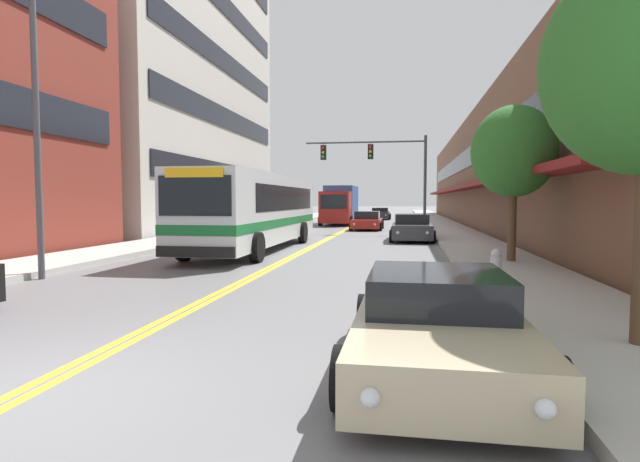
{
  "coord_description": "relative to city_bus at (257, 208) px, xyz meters",
  "views": [
    {
      "loc": [
        3.97,
        -4.64,
        2.05
      ],
      "look_at": [
        0.18,
        17.69,
        0.64
      ],
      "focal_mm": 28.0,
      "sensor_mm": 36.0,
      "label": 1
    }
  ],
  "objects": [
    {
      "name": "ground_plane",
      "position": [
        2.06,
        21.74,
        -1.72
      ],
      "size": [
        240.0,
        240.0,
        0.0
      ],
      "primitive_type": "plane",
      "color": "slate"
    },
    {
      "name": "car_dark_grey_parked_right_mid",
      "position": [
        6.41,
        5.58,
        -1.1
      ],
      "size": [
        2.18,
        4.54,
        1.34
      ],
      "color": "#38383D",
      "rests_on": "ground_plane"
    },
    {
      "name": "traffic_signal_mast",
      "position": [
        4.58,
        11.5,
        2.62
      ],
      "size": [
        7.54,
        0.38,
        6.0
      ],
      "color": "#47474C",
      "rests_on": "ground_plane"
    },
    {
      "name": "sidewalk_right",
      "position": [
        8.99,
        21.74,
        -1.63
      ],
      "size": [
        2.87,
        106.0,
        0.18
      ],
      "color": "#B2ADA5",
      "rests_on": "ground_plane"
    },
    {
      "name": "fire_hydrant",
      "position": [
        8.01,
        -8.6,
        -1.14
      ],
      "size": [
        0.32,
        0.24,
        0.81
      ],
      "color": "#B7B7BC",
      "rests_on": "sidewalk_right"
    },
    {
      "name": "car_beige_parked_right_foreground",
      "position": [
        6.43,
        -13.82,
        -1.16
      ],
      "size": [
        2.14,
        4.43,
        1.18
      ],
      "color": "#BCAD89",
      "rests_on": "ground_plane"
    },
    {
      "name": "street_tree_right_mid",
      "position": [
        9.29,
        -3.86,
        1.79
      ],
      "size": [
        2.53,
        2.53,
        4.74
      ],
      "color": "brown",
      "rests_on": "sidewalk_right"
    },
    {
      "name": "office_tower_left",
      "position": [
        -12.55,
        14.31,
        10.05
      ],
      "size": [
        12.08,
        23.7,
        23.53
      ],
      "color": "#BCB7AD",
      "rests_on": "ground_plane"
    },
    {
      "name": "centre_line",
      "position": [
        2.06,
        21.74,
        -1.72
      ],
      "size": [
        0.34,
        106.0,
        0.01
      ],
      "color": "yellow",
      "rests_on": "ground_plane"
    },
    {
      "name": "car_silver_parked_left_near",
      "position": [
        -2.35,
        12.19,
        -1.14
      ],
      "size": [
        2.05,
        4.89,
        1.24
      ],
      "color": "#B7B7BC",
      "rests_on": "ground_plane"
    },
    {
      "name": "car_charcoal_moving_lead",
      "position": [
        3.51,
        32.89,
        -1.14
      ],
      "size": [
        2.18,
        4.53,
        1.23
      ],
      "color": "#232328",
      "rests_on": "ground_plane"
    },
    {
      "name": "street_lamp_left_near",
      "position": [
        -2.96,
        -8.46,
        3.34
      ],
      "size": [
        2.22,
        0.28,
        8.61
      ],
      "color": "#47474C",
      "rests_on": "ground_plane"
    },
    {
      "name": "sidewalk_left",
      "position": [
        -4.88,
        21.74,
        -1.63
      ],
      "size": [
        2.87,
        106.0,
        0.18
      ],
      "color": "#B2ADA5",
      "rests_on": "ground_plane"
    },
    {
      "name": "car_red_moving_second",
      "position": [
        3.5,
        14.5,
        -1.14
      ],
      "size": [
        2.16,
        4.67,
        1.27
      ],
      "color": "maroon",
      "rests_on": "ground_plane"
    },
    {
      "name": "storefront_row_right",
      "position": [
        14.66,
        21.74,
        2.46
      ],
      "size": [
        9.1,
        68.0,
        8.36
      ],
      "color": "brown",
      "rests_on": "ground_plane"
    },
    {
      "name": "box_truck",
      "position": [
        0.71,
        21.53,
        -0.07
      ],
      "size": [
        2.67,
        7.68,
        3.22
      ],
      "color": "maroon",
      "rests_on": "ground_plane"
    },
    {
      "name": "city_bus",
      "position": [
        0.0,
        0.0,
        0.0
      ],
      "size": [
        2.85,
        12.24,
        3.03
      ],
      "color": "silver",
      "rests_on": "ground_plane"
    }
  ]
}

